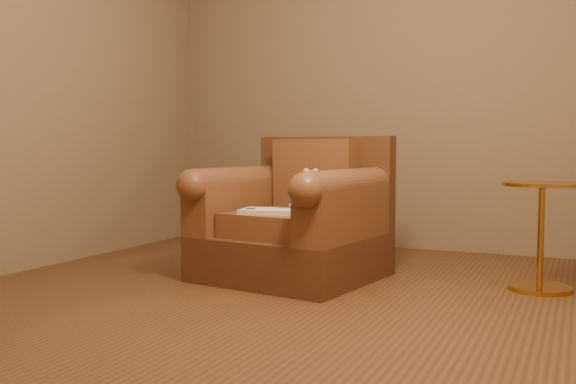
% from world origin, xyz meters
% --- Properties ---
extents(floor, '(4.00, 4.00, 0.00)m').
position_xyz_m(floor, '(0.00, 0.00, 0.00)').
color(floor, brown).
rests_on(floor, ground).
extents(armchair, '(1.10, 1.06, 0.88)m').
position_xyz_m(armchair, '(-0.31, 0.59, 0.34)').
color(armchair, '#522F1B').
rests_on(armchair, floor).
extents(teddy_bear, '(0.19, 0.22, 0.26)m').
position_xyz_m(teddy_bear, '(-0.26, 0.66, 0.52)').
color(teddy_bear, beige).
rests_on(teddy_bear, armchair).
extents(guidebook, '(0.39, 0.27, 0.03)m').
position_xyz_m(guidebook, '(-0.35, 0.33, 0.43)').
color(guidebook, beige).
rests_on(guidebook, armchair).
extents(side_table, '(0.44, 0.44, 0.61)m').
position_xyz_m(side_table, '(1.10, 0.82, 0.33)').
color(side_table, gold).
rests_on(side_table, floor).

